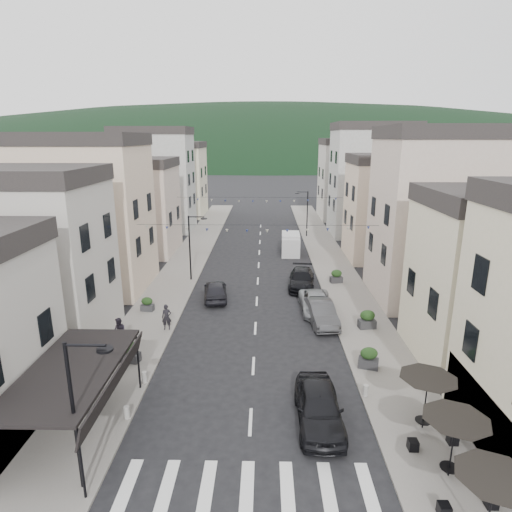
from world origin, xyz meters
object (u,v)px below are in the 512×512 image
Objects in this scene: pedestrian_b at (119,332)px; pedestrian_a at (167,317)px; parked_car_b at (321,313)px; delivery_van at (291,243)px; parked_car_d at (302,279)px; parked_car_e at (215,290)px; parked_car_c at (317,303)px; parked_car_a at (319,407)px.

pedestrian_a is at bearing 83.54° from pedestrian_b.
parked_car_b is 0.94× the size of delivery_van.
parked_car_b is 13.51m from pedestrian_b.
parked_car_d is 11.44m from delivery_van.
parked_car_e is 0.89× the size of delivery_van.
delivery_van reaches higher than parked_car_c.
delivery_van is at bearing 87.00° from parked_car_b.
parked_car_c is (-0.09, 2.03, -0.08)m from parked_car_b.
parked_car_a is 18.43m from parked_car_d.
parked_car_a is 1.12× the size of parked_car_e.
parked_car_e is at bearing 112.47° from parked_car_a.
delivery_van reaches higher than parked_car_e.
delivery_van is at bearing 88.98° from parked_car_a.
parked_car_c is at bearing 63.55° from pedestrian_b.
parked_car_a is 13.06m from parked_car_c.
parked_car_c is 14.13m from pedestrian_b.
parked_car_a is 29.85m from delivery_van.
parked_car_b is 2.69× the size of pedestrian_a.
pedestrian_b is at bearing 147.97° from parked_car_a.
pedestrian_a is at bearing 133.50° from parked_car_a.
parked_car_d is (0.74, 18.41, -0.10)m from parked_car_a.
parked_car_a is at bearing -104.00° from parked_car_b.
pedestrian_a reaches higher than parked_car_a.
parked_car_a is at bearing -88.55° from delivery_van.
parked_car_d is 1.16× the size of parked_car_e.
parked_car_e is at bearing -151.39° from parked_car_d.
parked_car_c is 0.96× the size of parked_car_d.
parked_car_e is at bearing 161.39° from parked_car_c.
parked_car_e is 2.49× the size of pedestrian_b.
parked_car_a is 2.85× the size of pedestrian_a.
parked_car_b reaches higher than parked_car_e.
parked_car_d is 1.03× the size of delivery_van.
parked_car_a is 1.06× the size of parked_car_b.
pedestrian_b is at bearing -115.32° from delivery_van.
parked_car_e is at bearing 97.95° from pedestrian_b.
delivery_van is at bearing 101.39° from pedestrian_b.
parked_car_c is at bearing -84.43° from delivery_van.
pedestrian_b reaches higher than parked_car_a.
parked_car_e is (-7.19, -2.99, 0.01)m from parked_car_d.
pedestrian_b is (-5.00, -8.32, 0.26)m from parked_car_e.
parked_car_d is at bearing 89.53° from parked_car_b.
pedestrian_b reaches higher than parked_car_d.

